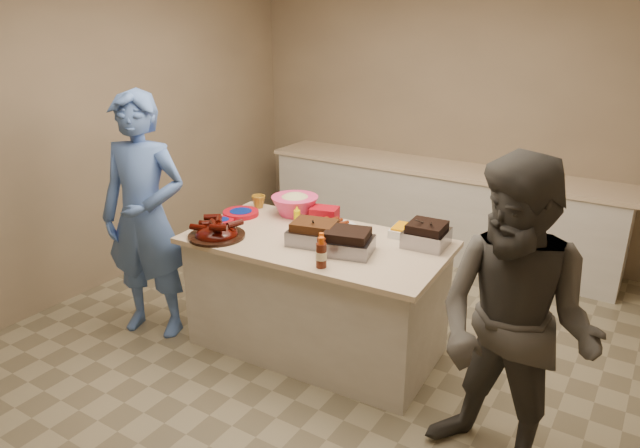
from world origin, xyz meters
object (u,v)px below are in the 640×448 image
Objects in this scene: roasting_pan at (426,245)px; guest_blue at (157,327)px; mustard_bottle at (297,223)px; coleslaw_bowl at (295,214)px; plastic_cup at (259,208)px; bbq_bottle_b at (321,258)px; island at (316,346)px; rib_platter at (217,237)px; bbq_bottle_a at (321,267)px.

guest_blue is at bearing -161.82° from roasting_pan.
guest_blue is at bearing -144.46° from mustard_bottle.
coleslaw_bowl is at bearing 27.95° from guest_blue.
guest_blue is (-0.44, -0.78, -0.85)m from plastic_cup.
bbq_bottle_b is at bearing -31.24° from plastic_cup.
bbq_bottle_b is 1.12m from plastic_cup.
coleslaw_bowl is 0.20m from mustard_bottle.
mustard_bottle is (-0.98, -0.11, 0.00)m from roasting_pan.
island is at bearing -23.78° from plastic_cup.
guest_blue is (-0.90, -0.65, -0.85)m from mustard_bottle.
island is 0.92m from mustard_bottle.
roasting_pan is 1.60× the size of bbq_bottle_b.
mustard_bottle is at bearing -50.84° from coleslaw_bowl.
rib_platter is at bearing -157.37° from roasting_pan.
mustard_bottle is at bearing 59.26° from rib_platter.
coleslaw_bowl reaches higher than mustard_bottle.
rib_platter reaches higher than plastic_cup.
guest_blue is (-0.59, -0.11, -0.85)m from rib_platter.
coleslaw_bowl is at bearing 137.01° from island.
mustard_bottle is 0.07× the size of guest_blue.
bbq_bottle_a is at bearing -46.00° from coleslaw_bowl.
bbq_bottle_b is (0.20, -0.25, 0.85)m from island.
rib_platter is at bearing -6.71° from guest_blue.
guest_blue is (-0.78, -0.80, -0.85)m from coleslaw_bowl.
coleslaw_bowl is 0.20× the size of guest_blue.
bbq_bottle_a reaches higher than island.
bbq_bottle_b reaches higher than roasting_pan.
bbq_bottle_a is at bearing -14.54° from guest_blue.
rib_platter is 1.04m from guest_blue.
plastic_cup is (-0.15, 0.67, 0.00)m from rib_platter.
rib_platter is at bearing -154.75° from island.
roasting_pan is 2.20m from guest_blue.
roasting_pan is (0.68, 0.31, 0.85)m from island.
plastic_cup is 1.23m from guest_blue.
mustard_bottle is 1.40m from guest_blue.
roasting_pan is 2.05× the size of mustard_bottle.
rib_platter is 1.10× the size of coleslaw_bowl.
island is at bearing -159.21° from roasting_pan.
bbq_bottle_a reaches higher than guest_blue.
bbq_bottle_b is 1.28× the size of mustard_bottle.
coleslaw_bowl is (-1.10, 0.05, 0.00)m from roasting_pan.
bbq_bottle_a is 1.46× the size of mustard_bottle.
island is 6.53× the size of roasting_pan.
coleslaw_bowl is 2.70× the size of mustard_bottle.
roasting_pan is 0.98m from mustard_bottle.
bbq_bottle_b is at bearing 5.79° from rib_platter.
roasting_pan is 0.15× the size of guest_blue.
bbq_bottle_a is (0.27, -0.36, 0.85)m from island.
mustard_bottle is (0.32, 0.53, 0.00)m from rib_platter.
roasting_pan is 1.40× the size of bbq_bottle_a.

